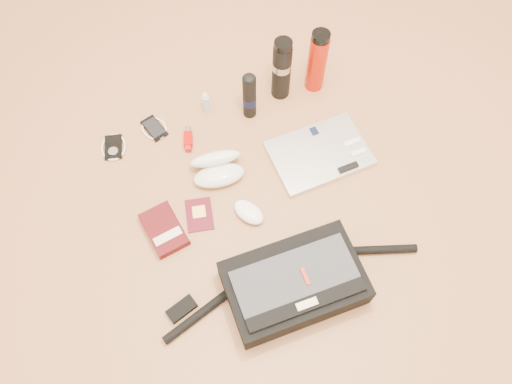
% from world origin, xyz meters
% --- Properties ---
extents(ground, '(4.00, 4.00, 0.00)m').
position_xyz_m(ground, '(0.00, 0.00, 0.00)').
color(ground, '#AA7147').
rests_on(ground, ground).
extents(messenger_bag, '(0.88, 0.32, 0.12)m').
position_xyz_m(messenger_bag, '(-0.05, -0.30, 0.06)').
color(messenger_bag, black).
rests_on(messenger_bag, ground).
extents(laptop, '(0.37, 0.27, 0.03)m').
position_xyz_m(laptop, '(0.29, 0.10, 0.01)').
color(laptop, silver).
rests_on(laptop, ground).
extents(book, '(0.13, 0.18, 0.03)m').
position_xyz_m(book, '(-0.34, 0.08, 0.02)').
color(book, '#420A0D').
rests_on(book, ground).
extents(passport, '(0.13, 0.15, 0.01)m').
position_xyz_m(passport, '(-0.21, 0.08, 0.00)').
color(passport, '#4E0B18').
rests_on(passport, ground).
extents(mouse, '(0.11, 0.14, 0.04)m').
position_xyz_m(mouse, '(-0.06, 0.01, 0.02)').
color(mouse, white).
rests_on(mouse, ground).
extents(sunglasses_case, '(0.22, 0.19, 0.11)m').
position_xyz_m(sunglasses_case, '(-0.08, 0.21, 0.04)').
color(sunglasses_case, silver).
rests_on(sunglasses_case, ground).
extents(ipod, '(0.12, 0.12, 0.01)m').
position_xyz_m(ipod, '(-0.39, 0.49, 0.01)').
color(ipod, black).
rests_on(ipod, ground).
extents(phone, '(0.10, 0.12, 0.01)m').
position_xyz_m(phone, '(-0.22, 0.50, 0.01)').
color(phone, black).
rests_on(phone, ground).
extents(inhaler, '(0.06, 0.11, 0.03)m').
position_xyz_m(inhaler, '(-0.12, 0.39, 0.01)').
color(inhaler, '#B00401').
rests_on(inhaler, ground).
extents(spray_bottle, '(0.03, 0.03, 0.10)m').
position_xyz_m(spray_bottle, '(0.00, 0.49, 0.04)').
color(spray_bottle, '#9DBDD2').
rests_on(spray_bottle, ground).
extents(aerosol_can, '(0.06, 0.06, 0.22)m').
position_xyz_m(aerosol_can, '(0.14, 0.40, 0.11)').
color(aerosol_can, black).
rests_on(aerosol_can, ground).
extents(thermos_black, '(0.09, 0.09, 0.28)m').
position_xyz_m(thermos_black, '(0.30, 0.43, 0.14)').
color(thermos_black, black).
rests_on(thermos_black, ground).
extents(thermos_red, '(0.10, 0.10, 0.28)m').
position_xyz_m(thermos_red, '(0.44, 0.40, 0.14)').
color(thermos_red, '#AC1706').
rests_on(thermos_red, ground).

